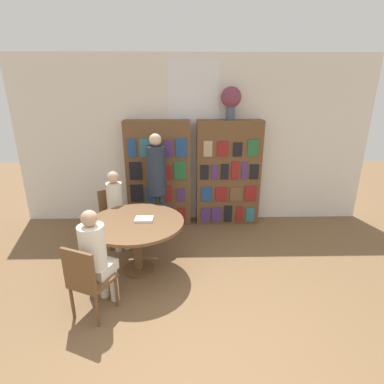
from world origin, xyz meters
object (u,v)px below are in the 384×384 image
Objects in this scene: librarian_standing at (157,175)px; bookshelf_right at (228,173)px; seated_reader_right at (96,253)px; chair_left_side at (114,214)px; reading_table at (136,229)px; chair_near_camera at (87,279)px; bookshelf_left at (159,174)px; seated_reader_left at (116,206)px; flower_vase at (231,99)px.

bookshelf_right is at bearing 21.77° from librarian_standing.
chair_left_side is at bearing 119.88° from seated_reader_right.
reading_table is 0.81m from seated_reader_right.
bookshelf_left is at bearing 100.57° from chair_near_camera.
bookshelf_right is at bearing 0.02° from bookshelf_left.
seated_reader_left is 0.83m from librarian_standing.
bookshelf_right is 1.55× the size of seated_reader_right.
chair_left_side is 0.95m from librarian_standing.
bookshelf_left is 2.42m from seated_reader_right.
chair_left_side is 1.61m from seated_reader_right.
chair_near_camera is (-0.57, -2.52, -0.46)m from bookshelf_left.
librarian_standing is (0.70, 0.26, 0.59)m from chair_left_side.
chair_near_camera is (-0.39, -0.90, -0.14)m from reading_table.
chair_near_camera is 0.28m from seated_reader_right.
flower_vase is at bearing 170.88° from chair_left_side.
reading_table is 1.46× the size of chair_near_camera.
flower_vase reaches higher than seated_reader_left.
librarian_standing is (0.61, 0.42, 0.38)m from seated_reader_left.
seated_reader_left is (-0.02, 1.60, 0.21)m from chair_near_camera.
seated_reader_right is (-0.50, -2.35, -0.25)m from bookshelf_left.
seated_reader_left is at bearing 114.03° from chair_near_camera.
librarian_standing is (-1.25, -0.51, -1.18)m from flower_vase.
chair_left_side is 0.28m from seated_reader_left.
flower_vase is 0.62× the size of chair_near_camera.
bookshelf_right is 2.15× the size of chair_left_side.
librarian_standing is at bearing -158.23° from bookshelf_right.
flower_vase is 0.31× the size of librarian_standing.
seated_reader_right is at bearing -126.97° from bookshelf_right.
bookshelf_right is 3.15m from chair_near_camera.
flower_vase is 2.74m from chair_left_side.
reading_table is 1.00m from chair_left_side.
seated_reader_left is 1.44m from seated_reader_right.
chair_left_side is at bearing -131.82° from bookshelf_left.
flower_vase is at bearing 76.50° from seated_reader_right.
librarian_standing reaches higher than seated_reader_right.
librarian_standing reaches higher than chair_left_side.
chair_near_camera reaches higher than reading_table.
bookshelf_right is at bearing 77.17° from chair_near_camera.
flower_vase is at bearing 175.86° from seated_reader_left.
reading_table is at bearing -132.00° from bookshelf_right.
bookshelf_left is 1.00× the size of bookshelf_right.
librarian_standing is at bearing 80.00° from reading_table.
chair_near_camera is 1.61m from seated_reader_left.
chair_left_side is (-1.95, -0.77, -1.76)m from flower_vase.
bookshelf_left is 1.65m from reading_table.
bookshelf_left is 1.12m from seated_reader_left.
seated_reader_left is (-0.41, 0.69, 0.06)m from reading_table.
chair_near_camera and chair_left_side have the same top height.
flower_vase is (1.27, 0.01, 1.31)m from bookshelf_left.
flower_vase is at bearing 119.63° from bookshelf_right.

